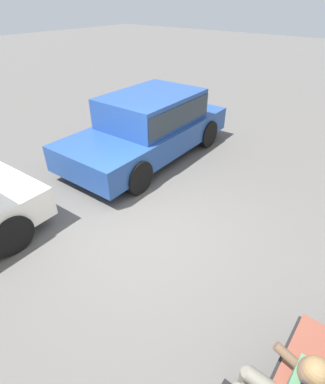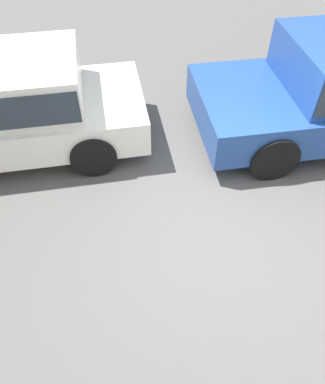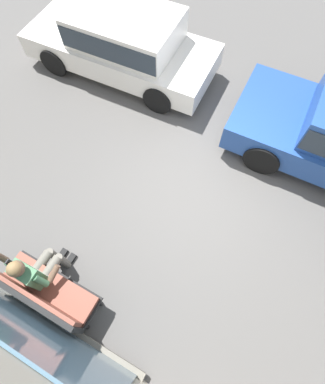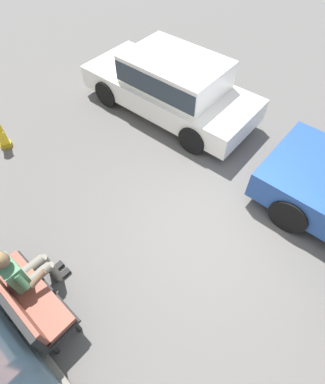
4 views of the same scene
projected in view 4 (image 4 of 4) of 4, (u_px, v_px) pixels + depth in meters
ground_plane at (211, 232)px, 5.38m from camera, size 60.00×60.00×0.00m
bench at (22, 299)px, 4.05m from camera, size 1.52×0.55×1.03m
person_on_phone at (23, 271)px, 4.16m from camera, size 0.73×0.74×1.37m
parked_car_mid at (172, 83)px, 6.91m from camera, size 4.33×1.97×1.40m
fire_hydrant at (0, 133)px, 6.43m from camera, size 0.38×0.26×0.81m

